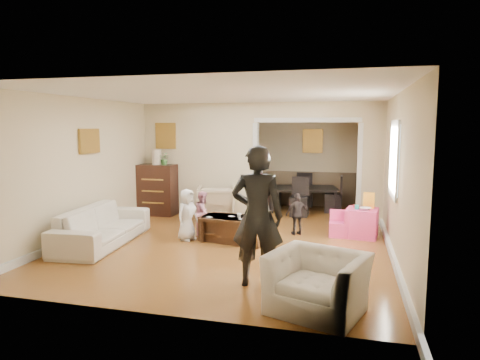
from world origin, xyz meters
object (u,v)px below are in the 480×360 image
(child_kneel_a, at_px, (187,215))
(child_kneel_b, at_px, (203,213))
(sofa, at_px, (103,226))
(cyan_cup, at_px, (357,207))
(armchair_front, at_px, (318,283))
(armchair_back, at_px, (217,203))
(coffee_cup, at_px, (239,216))
(coffee_table, at_px, (234,229))
(adult_person, at_px, (257,216))
(child_toddler, at_px, (297,214))
(dresser, at_px, (157,190))
(table_lamp, at_px, (157,157))
(play_table, at_px, (362,223))
(dining_table, at_px, (302,199))

(child_kneel_a, xyz_separation_m, child_kneel_b, (0.15, 0.45, -0.05))
(sofa, relative_size, cyan_cup, 27.92)
(armchair_front, bearing_deg, sofa, 173.20)
(armchair_front, relative_size, cyan_cup, 12.70)
(armchair_back, height_order, coffee_cup, armchair_back)
(coffee_table, height_order, cyan_cup, cyan_cup)
(sofa, distance_m, adult_person, 3.37)
(armchair_front, bearing_deg, child_toddler, 119.21)
(armchair_front, distance_m, coffee_table, 3.09)
(dresser, height_order, child_kneel_a, dresser)
(table_lamp, bearing_deg, dresser, 0.00)
(table_lamp, bearing_deg, coffee_table, -37.33)
(play_table, distance_m, child_toddler, 1.21)
(coffee_cup, height_order, child_kneel_a, child_kneel_a)
(armchair_front, xyz_separation_m, child_kneel_a, (-2.52, 2.45, 0.14))
(coffee_cup, height_order, cyan_cup, cyan_cup)
(sofa, bearing_deg, child_kneel_b, -60.17)
(adult_person, bearing_deg, armchair_front, 139.49)
(armchair_back, relative_size, child_kneel_b, 0.99)
(dining_table, height_order, adult_person, adult_person)
(table_lamp, bearing_deg, dining_table, 21.94)
(table_lamp, xyz_separation_m, cyan_cup, (4.51, -0.98, -0.79))
(adult_person, bearing_deg, coffee_table, -71.95)
(armchair_front, xyz_separation_m, child_kneel_b, (-2.37, 2.90, 0.09))
(table_lamp, bearing_deg, armchair_back, -7.62)
(armchair_front, xyz_separation_m, coffee_cup, (-1.57, 2.55, 0.16))
(sofa, xyz_separation_m, armchair_back, (1.37, 2.35, 0.05))
(armchair_front, distance_m, cyan_cup, 3.47)
(table_lamp, height_order, child_toddler, table_lamp)
(armchair_front, bearing_deg, table_lamp, 151.20)
(sofa, distance_m, child_toddler, 3.59)
(sofa, distance_m, armchair_back, 2.72)
(coffee_cup, relative_size, child_kneel_a, 0.10)
(table_lamp, relative_size, child_kneel_b, 0.43)
(armchair_front, height_order, child_kneel_b, child_kneel_b)
(adult_person, bearing_deg, dining_table, -95.34)
(coffee_table, xyz_separation_m, dining_table, (0.89, 3.12, 0.07))
(armchair_front, relative_size, dining_table, 0.61)
(sofa, bearing_deg, dresser, -1.36)
(table_lamp, bearing_deg, child_kneel_b, -42.07)
(armchair_back, bearing_deg, dresser, -22.92)
(play_table, bearing_deg, sofa, -160.01)
(armchair_back, height_order, dresser, dresser)
(dining_table, xyz_separation_m, child_kneel_b, (-1.59, -2.82, 0.13))
(child_kneel_b, relative_size, child_toddler, 1.05)
(child_kneel_b, bearing_deg, dining_table, -37.17)
(adult_person, height_order, child_kneel_a, adult_person)
(coffee_cup, xyz_separation_m, play_table, (2.14, 0.93, -0.22))
(coffee_table, distance_m, adult_person, 2.29)
(cyan_cup, bearing_deg, play_table, 26.57)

